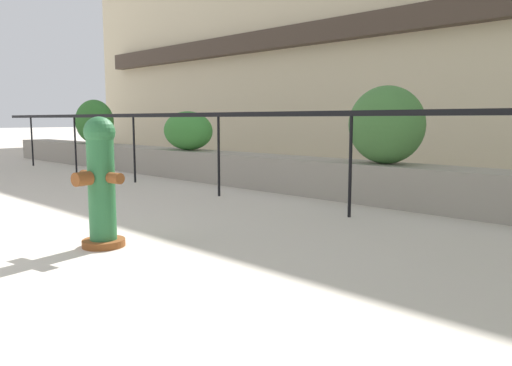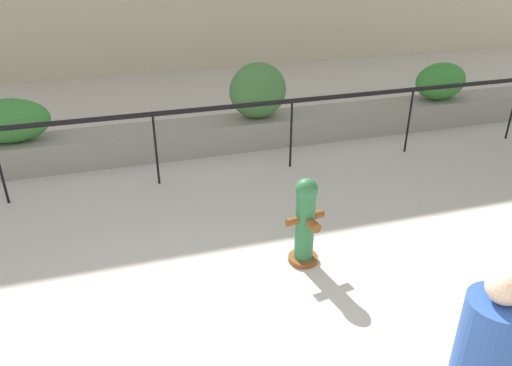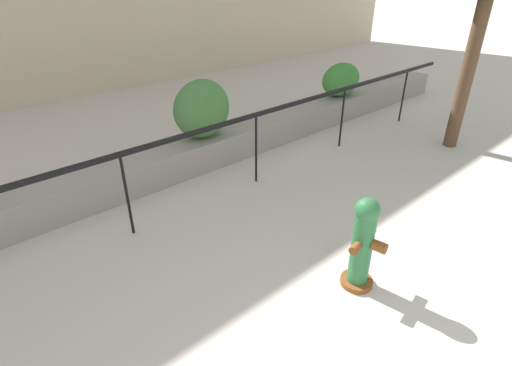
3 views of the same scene
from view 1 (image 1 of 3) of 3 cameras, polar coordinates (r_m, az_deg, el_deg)
planter_wall_low at (r=7.67m, az=1.94°, el=1.25°), size 18.00×0.70×0.50m
fence_railing_segment at (r=6.85m, az=-4.32°, el=6.94°), size 15.00×0.05×1.15m
hedge_bush_0 at (r=12.14m, az=-18.02°, el=6.68°), size 1.42×0.61×1.00m
hedge_bush_1 at (r=9.19m, az=-7.83°, el=5.94°), size 1.24×0.57×0.70m
hedge_bush_2 at (r=6.48m, az=14.63°, el=6.44°), size 1.01×0.70×0.97m
fire_hydrant at (r=4.30m, az=-17.31°, el=0.22°), size 0.48×0.46×1.08m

